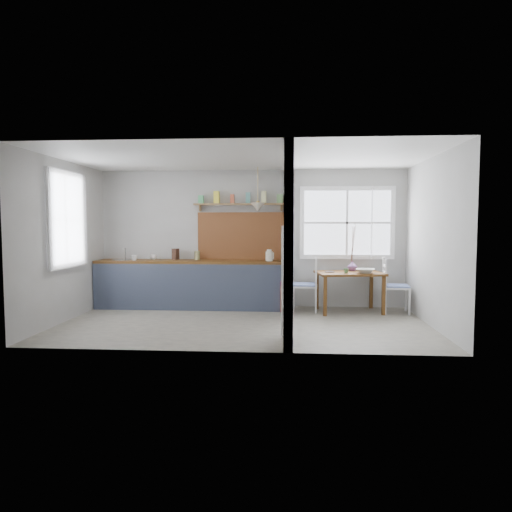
# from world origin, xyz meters

# --- Properties ---
(floor) EXTENTS (5.80, 3.20, 0.01)m
(floor) POSITION_xyz_m (0.00, 0.00, 0.00)
(floor) COLOR gray
(floor) RESTS_ON ground
(ceiling) EXTENTS (5.80, 3.20, 0.01)m
(ceiling) POSITION_xyz_m (0.00, 0.00, 2.60)
(ceiling) COLOR #B9B8B6
(ceiling) RESTS_ON walls
(walls) EXTENTS (5.81, 3.21, 2.60)m
(walls) POSITION_xyz_m (0.00, 0.00, 1.30)
(walls) COLOR #B9B8B6
(walls) RESTS_ON floor
(partition) EXTENTS (0.12, 3.20, 2.60)m
(partition) POSITION_xyz_m (0.70, 0.06, 1.45)
(partition) COLOR #B9B8B6
(partition) RESTS_ON floor
(kitchen_window) EXTENTS (0.10, 1.16, 1.50)m
(kitchen_window) POSITION_xyz_m (-2.87, 0.00, 1.65)
(kitchen_window) COLOR white
(kitchen_window) RESTS_ON walls
(nook_window) EXTENTS (1.76, 0.10, 1.30)m
(nook_window) POSITION_xyz_m (1.80, 1.56, 1.60)
(nook_window) COLOR white
(nook_window) RESTS_ON walls
(counter) EXTENTS (3.50, 0.60, 0.90)m
(counter) POSITION_xyz_m (-1.13, 1.33, 0.46)
(counter) COLOR #51300F
(counter) RESTS_ON floor
(sink) EXTENTS (0.40, 0.40, 0.02)m
(sink) POSITION_xyz_m (-2.43, 1.30, 0.89)
(sink) COLOR #BCBCBC
(sink) RESTS_ON counter
(backsplash) EXTENTS (1.65, 0.03, 0.90)m
(backsplash) POSITION_xyz_m (-0.20, 1.58, 1.35)
(backsplash) COLOR brown
(backsplash) RESTS_ON walls
(shelf) EXTENTS (1.75, 0.20, 0.21)m
(shelf) POSITION_xyz_m (-0.20, 1.49, 2.00)
(shelf) COLOR #A27C4C
(shelf) RESTS_ON walls
(pendant_lamp) EXTENTS (0.26, 0.26, 0.16)m
(pendant_lamp) POSITION_xyz_m (0.15, 1.15, 1.88)
(pendant_lamp) COLOR beige
(pendant_lamp) RESTS_ON ceiling
(utensil_rail) EXTENTS (0.02, 0.50, 0.02)m
(utensil_rail) POSITION_xyz_m (0.61, 0.90, 1.45)
(utensil_rail) COLOR #BCBCBC
(utensil_rail) RESTS_ON partition
(dining_table) EXTENTS (1.25, 0.93, 0.72)m
(dining_table) POSITION_xyz_m (1.80, 1.10, 0.36)
(dining_table) COLOR #51300F
(dining_table) RESTS_ON floor
(chair_left) EXTENTS (0.47, 0.47, 0.97)m
(chair_left) POSITION_xyz_m (1.00, 1.13, 0.49)
(chair_left) COLOR white
(chair_left) RESTS_ON floor
(chair_right) EXTENTS (0.48, 0.48, 0.97)m
(chair_right) POSITION_xyz_m (2.61, 1.06, 0.49)
(chair_right) COLOR white
(chair_right) RESTS_ON floor
(kettle) EXTENTS (0.19, 0.16, 0.21)m
(kettle) POSITION_xyz_m (0.35, 1.24, 1.00)
(kettle) COLOR white
(kettle) RESTS_ON counter
(mug_a) EXTENTS (0.14, 0.14, 0.10)m
(mug_a) POSITION_xyz_m (-2.15, 1.16, 0.95)
(mug_a) COLOR silver
(mug_a) RESTS_ON counter
(mug_b) EXTENTS (0.15, 0.15, 0.10)m
(mug_b) POSITION_xyz_m (-1.86, 1.42, 0.95)
(mug_b) COLOR white
(mug_b) RESTS_ON counter
(knife_block) EXTENTS (0.12, 0.15, 0.21)m
(knife_block) POSITION_xyz_m (-1.44, 1.43, 1.01)
(knife_block) COLOR #3F2217
(knife_block) RESTS_ON counter
(jar) EXTENTS (0.12, 0.12, 0.16)m
(jar) POSITION_xyz_m (-1.03, 1.46, 0.98)
(jar) COLOR #9B955A
(jar) RESTS_ON counter
(towel_magenta) EXTENTS (0.02, 0.03, 0.56)m
(towel_magenta) POSITION_xyz_m (0.58, 1.00, 0.28)
(towel_magenta) COLOR #BB1C45
(towel_magenta) RESTS_ON counter
(towel_orange) EXTENTS (0.02, 0.03, 0.45)m
(towel_orange) POSITION_xyz_m (0.58, 0.95, 0.25)
(towel_orange) COLOR orange
(towel_orange) RESTS_ON counter
(bowl) EXTENTS (0.40, 0.40, 0.08)m
(bowl) POSITION_xyz_m (2.05, 0.95, 0.76)
(bowl) COLOR silver
(bowl) RESTS_ON dining_table
(table_cup) EXTENTS (0.10, 0.10, 0.08)m
(table_cup) POSITION_xyz_m (1.71, 0.90, 0.76)
(table_cup) COLOR #4C7E4D
(table_cup) RESTS_ON dining_table
(plate) EXTENTS (0.19, 0.19, 0.01)m
(plate) POSITION_xyz_m (1.44, 1.06, 0.73)
(plate) COLOR #332C2C
(plate) RESTS_ON dining_table
(vase) EXTENTS (0.22, 0.22, 0.18)m
(vase) POSITION_xyz_m (1.88, 1.35, 0.81)
(vase) COLOR #684074
(vase) RESTS_ON dining_table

